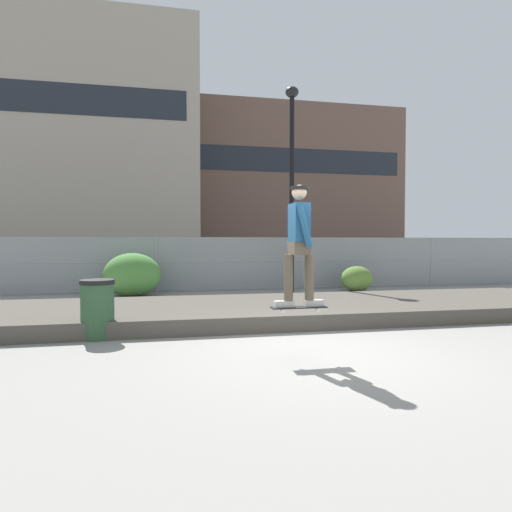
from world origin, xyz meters
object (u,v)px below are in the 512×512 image
skateboard (299,308)px  shrub_left (132,275)px  street_lamp (292,165)px  trash_bin (98,309)px  shrub_center (357,279)px  parked_car_near (81,263)px  skater (299,238)px

skateboard → shrub_left: bearing=109.9°
street_lamp → trash_bin: (-5.29, -6.07, -3.74)m
skateboard → shrub_center: size_ratio=0.72×
skateboard → shrub_center: 9.12m
shrub_left → trash_bin: shrub_left is taller
parked_car_near → shrub_left: (2.31, -4.35, -0.17)m
shrub_left → skater: bearing=-70.1°
skateboard → shrub_left: size_ratio=0.46×
skateboard → shrub_left: 8.49m
parked_car_near → skateboard: bearing=-67.1°
skateboard → shrub_center: bearing=60.2°
skateboard → parked_car_near: bearing=112.9°
street_lamp → shrub_left: 6.28m
skateboard → shrub_center: shrub_center is taller
skateboard → street_lamp: size_ratio=0.12×
shrub_center → trash_bin: bearing=-142.2°
skater → skateboard: bearing=18.4°
skater → parked_car_near: size_ratio=0.38×
skater → parked_car_near: skater is taller
skater → parked_car_near: (-5.20, 12.33, -0.90)m
trash_bin → street_lamp: bearing=49.0°
shrub_left → trash_bin: bearing=-91.2°
skateboard → trash_bin: (-3.02, 2.03, -0.23)m
street_lamp → shrub_center: size_ratio=6.17×
street_lamp → trash_bin: 8.88m
skater → street_lamp: (2.27, 8.11, 2.51)m
parked_car_near → trash_bin: 10.53m
trash_bin → skateboard: bearing=-33.9°
street_lamp → skater: bearing=-105.6°
skater → shrub_left: skater is taller
skater → shrub_center: size_ratio=1.55×
shrub_center → skater: bearing=-119.8°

